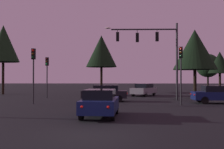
# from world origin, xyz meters

# --- Properties ---
(ground_plane) EXTENTS (168.00, 168.00, 0.00)m
(ground_plane) POSITION_xyz_m (0.00, 24.50, 0.00)
(ground_plane) COLOR black
(ground_plane) RESTS_ON ground
(traffic_signal_mast_arm) EXTENTS (7.14, 0.40, 7.58)m
(traffic_signal_mast_arm) POSITION_xyz_m (4.61, 15.97, 5.34)
(traffic_signal_mast_arm) COLOR #232326
(traffic_signal_mast_arm) RESTS_ON ground
(traffic_light_corner_left) EXTENTS (0.35, 0.38, 4.66)m
(traffic_light_corner_left) POSITION_xyz_m (6.06, 11.22, 3.28)
(traffic_light_corner_left) COLOR #232326
(traffic_light_corner_left) RESTS_ON ground
(traffic_light_corner_right) EXTENTS (0.35, 0.38, 4.44)m
(traffic_light_corner_right) POSITION_xyz_m (-6.70, 18.37, 3.14)
(traffic_light_corner_right) COLOR #232326
(traffic_light_corner_right) RESTS_ON ground
(traffic_light_median) EXTENTS (0.32, 0.36, 4.63)m
(traffic_light_median) POSITION_xyz_m (-6.01, 11.83, 3.27)
(traffic_light_median) COLOR #232326
(traffic_light_median) RESTS_ON ground
(car_nearside_lane) EXTENTS (2.04, 4.22, 1.52)m
(car_nearside_lane) POSITION_xyz_m (0.11, 4.75, 0.79)
(car_nearside_lane) COLOR #0F1947
(car_nearside_lane) RESTS_ON ground
(car_crossing_left) EXTENTS (4.31, 1.93, 1.52)m
(car_crossing_left) POSITION_xyz_m (-0.19, 14.70, 0.79)
(car_crossing_left) COLOR black
(car_crossing_left) RESTS_ON ground
(car_crossing_right) EXTENTS (4.62, 1.86, 1.52)m
(car_crossing_right) POSITION_xyz_m (9.69, 12.87, 0.80)
(car_crossing_right) COLOR #0F1947
(car_crossing_right) RESTS_ON ground
(car_far_lane) EXTENTS (3.64, 4.86, 1.52)m
(car_far_lane) POSITION_xyz_m (4.20, 22.54, 0.80)
(car_far_lane) COLOR gray
(car_far_lane) RESTS_ON ground
(tree_behind_sign) EXTENTS (4.20, 4.20, 6.57)m
(tree_behind_sign) POSITION_xyz_m (17.03, 37.40, 4.46)
(tree_behind_sign) COLOR black
(tree_behind_sign) RESTS_ON ground
(tree_left_far) EXTENTS (4.27, 4.27, 9.38)m
(tree_left_far) POSITION_xyz_m (-14.54, 25.03, 6.86)
(tree_left_far) COLOR black
(tree_left_far) RESTS_ON ground
(tree_center_horizon) EXTENTS (3.60, 3.60, 6.35)m
(tree_center_horizon) POSITION_xyz_m (16.79, 31.22, 4.63)
(tree_center_horizon) COLOR black
(tree_center_horizon) RESTS_ON ground
(tree_right_cluster) EXTENTS (4.69, 4.69, 7.48)m
(tree_right_cluster) POSITION_xyz_m (9.36, 18.79, 5.28)
(tree_right_cluster) COLOR black
(tree_right_cluster) RESTS_ON ground
(tree_lot_edge) EXTENTS (4.78, 4.78, 8.86)m
(tree_lot_edge) POSITION_xyz_m (-1.62, 30.60, 6.38)
(tree_lot_edge) COLOR black
(tree_lot_edge) RESTS_ON ground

